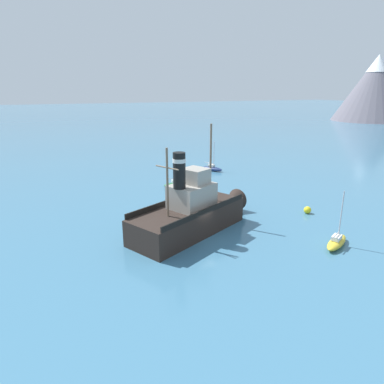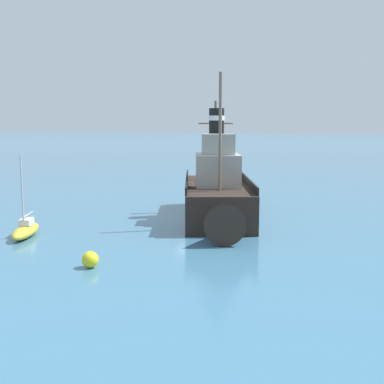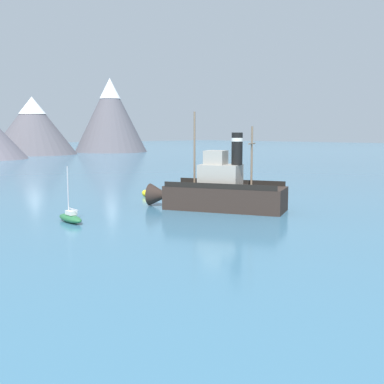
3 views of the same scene
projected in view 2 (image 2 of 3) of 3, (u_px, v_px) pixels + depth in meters
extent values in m
plane|color=teal|center=(196.00, 217.00, 34.81)|extent=(600.00, 600.00, 0.00)
cube|color=#2D231E|center=(217.00, 201.00, 34.46)|extent=(9.15, 12.72, 2.40)
cone|color=#2D231E|center=(223.00, 221.00, 27.33)|extent=(3.16, 3.18, 2.35)
cube|color=#9E998E|center=(217.00, 170.00, 33.64)|extent=(4.43, 4.90, 2.20)
cube|color=#9E998E|center=(218.00, 144.00, 32.89)|extent=(2.85, 2.75, 1.40)
cylinder|color=black|center=(217.00, 131.00, 34.94)|extent=(1.10, 1.10, 3.20)
cylinder|color=silver|center=(217.00, 118.00, 34.81)|extent=(1.16, 1.16, 0.35)
cylinder|color=#75604C|center=(220.00, 132.00, 30.49)|extent=(0.20, 0.20, 7.50)
cylinder|color=#75604C|center=(215.00, 141.00, 36.54)|extent=(0.20, 0.20, 6.00)
cylinder|color=#75604C|center=(216.00, 123.00, 36.35)|extent=(2.40, 1.23, 0.12)
cube|color=black|center=(247.00, 181.00, 34.25)|extent=(5.03, 10.33, 0.50)
cube|color=black|center=(187.00, 181.00, 34.25)|extent=(5.03, 10.33, 0.50)
ellipsoid|color=gold|center=(26.00, 231.00, 28.64)|extent=(2.72, 3.88, 0.70)
cube|color=silver|center=(26.00, 222.00, 28.77)|extent=(1.07, 1.27, 0.36)
cylinder|color=#B7B7BC|center=(22.00, 191.00, 28.00)|extent=(0.10, 0.10, 4.20)
cylinder|color=#B7B7BC|center=(28.00, 214.00, 29.11)|extent=(0.89, 1.64, 0.08)
sphere|color=yellow|center=(90.00, 260.00, 22.48)|extent=(0.79, 0.79, 0.79)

